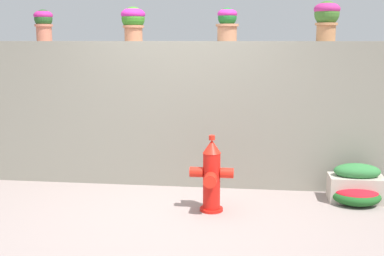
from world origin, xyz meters
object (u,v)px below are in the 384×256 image
(potted_plant_3, at_px, (227,22))
(potted_plant_4, at_px, (327,16))
(flower_bush_left, at_px, (356,194))
(potted_plant_1, at_px, (44,22))
(planter_box, at_px, (356,183))
(fire_hydrant, at_px, (212,177))
(potted_plant_2, at_px, (133,20))

(potted_plant_3, xyz_separation_m, potted_plant_4, (1.19, 0.03, 0.07))
(flower_bush_left, bearing_deg, potted_plant_1, 171.73)
(potted_plant_3, xyz_separation_m, planter_box, (1.55, -0.46, -1.85))
(potted_plant_1, distance_m, fire_hydrant, 3.00)
(potted_plant_2, relative_size, potted_plant_4, 0.90)
(potted_plant_1, bearing_deg, potted_plant_4, 0.25)
(potted_plant_1, relative_size, potted_plant_3, 0.99)
(potted_plant_1, xyz_separation_m, potted_plant_4, (3.55, 0.02, 0.05))
(potted_plant_1, relative_size, planter_box, 0.64)
(potted_plant_1, distance_m, flower_bush_left, 4.40)
(potted_plant_1, height_order, flower_bush_left, potted_plant_1)
(flower_bush_left, bearing_deg, potted_plant_4, 120.27)
(fire_hydrant, height_order, planter_box, fire_hydrant)
(potted_plant_1, height_order, planter_box, potted_plant_1)
(potted_plant_2, bearing_deg, potted_plant_3, -0.16)
(potted_plant_3, relative_size, planter_box, 0.64)
(potted_plant_1, distance_m, planter_box, 4.36)
(potted_plant_2, bearing_deg, potted_plant_4, 0.56)
(potted_plant_1, distance_m, potted_plant_2, 1.18)
(potted_plant_1, relative_size, potted_plant_4, 0.84)
(potted_plant_3, bearing_deg, potted_plant_2, 179.84)
(flower_bush_left, xyz_separation_m, planter_box, (0.02, 0.10, 0.10))
(potted_plant_3, distance_m, flower_bush_left, 2.55)
(potted_plant_4, relative_size, planter_box, 0.76)
(potted_plant_2, distance_m, fire_hydrant, 2.26)
(fire_hydrant, xyz_separation_m, flower_bush_left, (1.63, 0.45, -0.28))
(planter_box, bearing_deg, potted_plant_2, 170.43)
(potted_plant_4, distance_m, planter_box, 2.01)
(potted_plant_3, bearing_deg, potted_plant_1, 179.73)
(fire_hydrant, bearing_deg, flower_bush_left, 15.31)
(potted_plant_2, xyz_separation_m, potted_plant_4, (2.37, 0.02, 0.04))
(planter_box, bearing_deg, potted_plant_1, 173.18)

